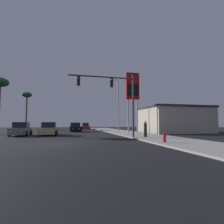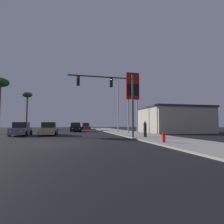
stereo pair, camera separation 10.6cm
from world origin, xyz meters
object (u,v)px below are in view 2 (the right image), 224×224
(traffic_light_mast, at_px, (115,92))
(street_lamp, at_px, (117,102))
(car_black, at_px, (76,127))
(car_silver, at_px, (49,126))
(palm_tree_far, at_px, (27,97))
(car_blue, at_px, (74,126))
(fire_hydrant, at_px, (164,137))
(palm_tree_near, at_px, (0,85))
(car_red, at_px, (86,126))
(car_grey, at_px, (21,129))
(pedestrian_on_sidewalk, at_px, (145,128))
(gas_station_sign, at_px, (133,89))
(car_tan, at_px, (49,129))

(traffic_light_mast, height_order, street_lamp, street_lamp)
(car_black, distance_m, street_lamp, 9.25)
(car_silver, height_order, palm_tree_far, palm_tree_far)
(car_blue, bearing_deg, car_silver, -1.39)
(fire_hydrant, height_order, palm_tree_near, palm_tree_near)
(palm_tree_far, bearing_deg, car_red, -3.66)
(car_grey, bearing_deg, pedestrian_on_sidewalk, 152.50)
(gas_station_sign, height_order, palm_tree_near, gas_station_sign)
(car_grey, xyz_separation_m, car_blue, (6.81, 23.38, 0.00))
(car_silver, distance_m, palm_tree_near, 21.07)
(car_silver, xyz_separation_m, car_blue, (6.34, -0.11, 0.00))
(palm_tree_far, bearing_deg, fire_hydrant, -63.71)
(car_black, relative_size, palm_tree_far, 0.46)
(traffic_light_mast, distance_m, street_lamp, 11.97)
(car_red, xyz_separation_m, fire_hydrant, (2.99, -35.00, -0.27))
(street_lamp, distance_m, palm_tree_near, 17.85)
(car_grey, xyz_separation_m, street_lamp, (13.76, 4.68, 4.36))
(car_grey, relative_size, traffic_light_mast, 0.64)
(car_red, bearing_deg, car_tan, 74.20)
(traffic_light_mast, relative_size, palm_tree_far, 0.71)
(pedestrian_on_sidewalk, bearing_deg, street_lamp, 89.72)
(car_tan, bearing_deg, palm_tree_near, -28.54)
(car_tan, xyz_separation_m, car_black, (3.64, 9.26, 0.00))
(car_black, height_order, traffic_light_mast, traffic_light_mast)
(pedestrian_on_sidewalk, relative_size, palm_tree_near, 0.21)
(fire_hydrant, relative_size, palm_tree_far, 0.08)
(street_lamp, bearing_deg, car_tan, -155.51)
(car_grey, height_order, car_silver, same)
(car_grey, height_order, street_lamp, street_lamp)
(car_black, bearing_deg, car_grey, 52.95)
(gas_station_sign, distance_m, palm_tree_near, 19.27)
(street_lamp, bearing_deg, traffic_light_mast, -105.96)
(car_silver, bearing_deg, fire_hydrant, 111.06)
(pedestrian_on_sidewalk, bearing_deg, gas_station_sign, 79.92)
(car_red, distance_m, car_blue, 3.10)
(street_lamp, height_order, fire_hydrant, street_lamp)
(palm_tree_near, bearing_deg, car_grey, -44.23)
(car_black, bearing_deg, palm_tree_far, -51.09)
(palm_tree_far, bearing_deg, pedestrian_on_sidewalk, -58.77)
(car_red, distance_m, palm_tree_far, 16.57)
(gas_station_sign, height_order, pedestrian_on_sidewalk, gas_station_sign)
(car_red, xyz_separation_m, gas_station_sign, (5.14, -22.37, 5.86))
(car_tan, bearing_deg, car_silver, -83.20)
(car_red, height_order, street_lamp, street_lamp)
(car_black, bearing_deg, palm_tree_near, 26.01)
(car_red, distance_m, fire_hydrant, 35.13)
(gas_station_sign, bearing_deg, street_lamp, 106.84)
(car_red, xyz_separation_m, car_black, (-2.93, -13.74, 0.00))
(car_grey, height_order, gas_station_sign, gas_station_sign)
(car_red, xyz_separation_m, car_tan, (-6.58, -23.00, 0.00))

